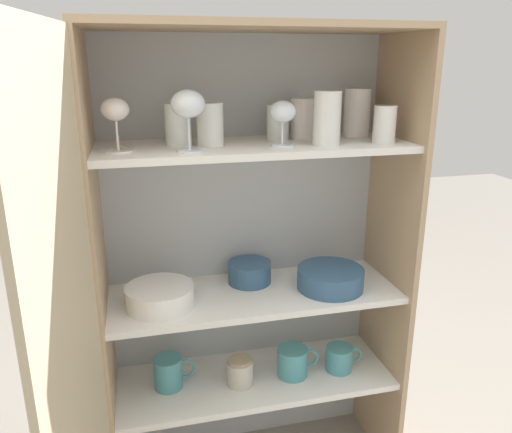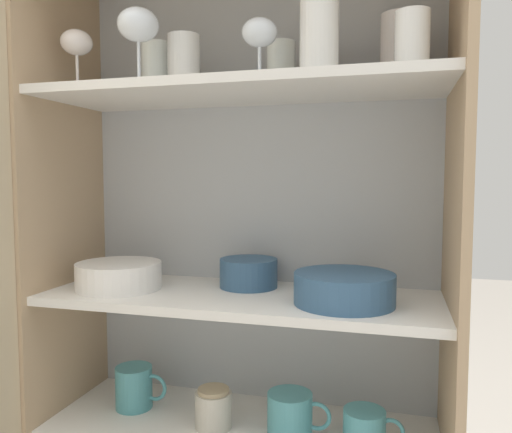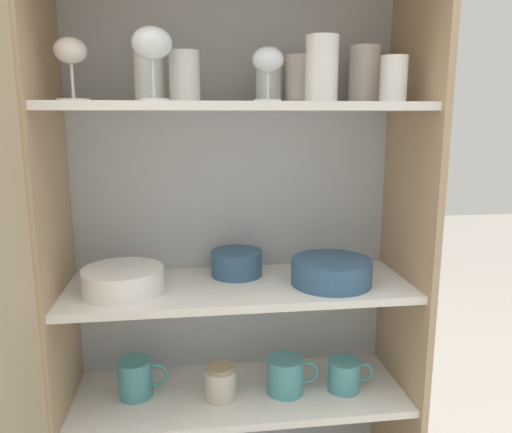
{
  "view_description": "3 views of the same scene",
  "coord_description": "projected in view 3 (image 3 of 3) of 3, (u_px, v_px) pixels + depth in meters",
  "views": [
    {
      "loc": [
        -0.33,
        -1.22,
        1.36
      ],
      "look_at": [
        0.0,
        0.15,
        0.91
      ],
      "focal_mm": 35.0,
      "sensor_mm": 36.0,
      "label": 1
    },
    {
      "loc": [
        0.33,
        -0.91,
        0.93
      ],
      "look_at": [
        0.03,
        0.2,
        0.84
      ],
      "focal_mm": 35.0,
      "sensor_mm": 36.0,
      "label": 2
    },
    {
      "loc": [
        -0.12,
        -1.08,
        1.1
      ],
      "look_at": [
        0.04,
        0.16,
        0.84
      ],
      "focal_mm": 35.0,
      "sensor_mm": 36.0,
      "label": 3
    }
  ],
  "objects": [
    {
      "name": "shelf_board_lower",
      "position": [
        240.0,
        394.0,
        1.37
      ],
      "size": [
        0.89,
        0.31,
        0.02
      ],
      "primitive_type": "cube",
      "color": "white"
    },
    {
      "name": "mixing_bowl_large",
      "position": [
        331.0,
        271.0,
        1.3
      ],
      "size": [
        0.21,
        0.21,
        0.07
      ],
      "color": "#33567A",
      "rests_on": "shelf_board_middle"
    },
    {
      "name": "coffee_mug_primary",
      "position": [
        286.0,
        375.0,
        1.35
      ],
      "size": [
        0.14,
        0.1,
        0.1
      ],
      "color": "teal",
      "rests_on": "shelf_board_lower"
    },
    {
      "name": "wine_glass_0",
      "position": [
        152.0,
        46.0,
        1.08
      ],
      "size": [
        0.09,
        0.09,
        0.16
      ],
      "color": "white",
      "rests_on": "shelf_board_upper"
    },
    {
      "name": "storage_jar",
      "position": [
        220.0,
        382.0,
        1.33
      ],
      "size": [
        0.08,
        0.08,
        0.09
      ],
      "color": "beige",
      "rests_on": "shelf_board_lower"
    },
    {
      "name": "tumbler_glass_3",
      "position": [
        269.0,
        82.0,
        1.26
      ],
      "size": [
        0.06,
        0.06,
        0.1
      ],
      "color": "white",
      "rests_on": "shelf_board_upper"
    },
    {
      "name": "tumbler_glass_1",
      "position": [
        322.0,
        69.0,
        1.15
      ],
      "size": [
        0.08,
        0.08,
        0.15
      ],
      "color": "white",
      "rests_on": "shelf_board_upper"
    },
    {
      "name": "wine_glass_1",
      "position": [
        268.0,
        63.0,
        1.14
      ],
      "size": [
        0.07,
        0.07,
        0.12
      ],
      "color": "white",
      "rests_on": "shelf_board_upper"
    },
    {
      "name": "tumbler_glass_4",
      "position": [
        393.0,
        79.0,
        1.17
      ],
      "size": [
        0.06,
        0.06,
        0.11
      ],
      "color": "white",
      "rests_on": "shelf_board_upper"
    },
    {
      "name": "coffee_mug_extra_1",
      "position": [
        136.0,
        378.0,
        1.33
      ],
      "size": [
        0.13,
        0.09,
        0.1
      ],
      "color": "teal",
      "rests_on": "shelf_board_lower"
    },
    {
      "name": "tumbler_glass_6",
      "position": [
        365.0,
        75.0,
        1.3
      ],
      "size": [
        0.08,
        0.08,
        0.15
      ],
      "color": "silver",
      "rests_on": "shelf_board_upper"
    },
    {
      "name": "cupboard_side_left",
      "position": [
        57.0,
        272.0,
        1.24
      ],
      "size": [
        0.02,
        0.35,
        1.43
      ],
      "primitive_type": "cube",
      "color": "tan",
      "rests_on": "ground_plane"
    },
    {
      "name": "coffee_mug_extra_2",
      "position": [
        345.0,
        375.0,
        1.37
      ],
      "size": [
        0.13,
        0.09,
        0.08
      ],
      "color": "teal",
      "rests_on": "shelf_board_lower"
    },
    {
      "name": "plate_stack_white",
      "position": [
        123.0,
        280.0,
        1.24
      ],
      "size": [
        0.2,
        0.2,
        0.06
      ],
      "color": "white",
      "rests_on": "shelf_board_middle"
    },
    {
      "name": "tumbler_glass_5",
      "position": [
        299.0,
        79.0,
        1.28
      ],
      "size": [
        0.08,
        0.08,
        0.12
      ],
      "color": "silver",
      "rests_on": "shelf_board_upper"
    },
    {
      "name": "serving_bowl_small",
      "position": [
        235.0,
        262.0,
        1.37
      ],
      "size": [
        0.14,
        0.14,
        0.07
      ],
      "color": "#33567A",
      "rests_on": "shelf_board_middle"
    },
    {
      "name": "shelf_board_upper",
      "position": [
        238.0,
        107.0,
        1.21
      ],
      "size": [
        0.89,
        0.31,
        0.02
      ],
      "primitive_type": "cube",
      "color": "white"
    },
    {
      "name": "shelf_board_middle",
      "position": [
        239.0,
        287.0,
        1.31
      ],
      "size": [
        0.89,
        0.31,
        0.02
      ],
      "primitive_type": "cube",
      "color": "white"
    },
    {
      "name": "tumbler_glass_2",
      "position": [
        150.0,
        78.0,
        1.2
      ],
      "size": [
        0.08,
        0.08,
        0.11
      ],
      "color": "white",
      "rests_on": "shelf_board_upper"
    },
    {
      "name": "cupboard_back_panel",
      "position": [
        234.0,
        248.0,
        1.46
      ],
      "size": [
        0.92,
        0.02,
        1.43
      ],
      "primitive_type": "cube",
      "color": "#B2B7BC",
      "rests_on": "ground_plane"
    },
    {
      "name": "wine_glass_2",
      "position": [
        71.0,
        56.0,
        1.1
      ],
      "size": [
        0.07,
        0.07,
        0.14
      ],
      "color": "silver",
      "rests_on": "shelf_board_upper"
    },
    {
      "name": "tumbler_glass_0",
      "position": [
        185.0,
        77.0,
        1.18
      ],
      "size": [
        0.07,
        0.07,
        0.12
      ],
      "color": "white",
      "rests_on": "shelf_board_upper"
    },
    {
      "name": "cupboard_side_right",
      "position": [
        405.0,
        259.0,
        1.35
      ],
      "size": [
        0.02,
        0.35,
        1.43
      ],
      "primitive_type": "cube",
      "color": "tan",
      "rests_on": "ground_plane"
    }
  ]
}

